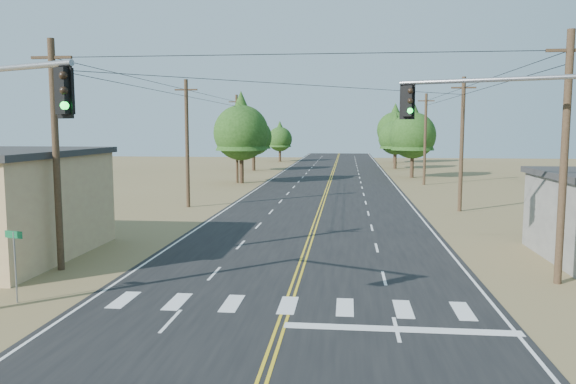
# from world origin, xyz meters

# --- Properties ---
(road) EXTENTS (15.00, 200.00, 0.02)m
(road) POSITION_xyz_m (0.00, 30.00, 0.01)
(road) COLOR black
(road) RESTS_ON ground
(utility_pole_left_near) EXTENTS (1.80, 0.30, 10.00)m
(utility_pole_left_near) POSITION_xyz_m (-10.50, 12.00, 5.12)
(utility_pole_left_near) COLOR #4C3826
(utility_pole_left_near) RESTS_ON ground
(utility_pole_left_mid) EXTENTS (1.80, 0.30, 10.00)m
(utility_pole_left_mid) POSITION_xyz_m (-10.50, 32.00, 5.12)
(utility_pole_left_mid) COLOR #4C3826
(utility_pole_left_mid) RESTS_ON ground
(utility_pole_left_far) EXTENTS (1.80, 0.30, 10.00)m
(utility_pole_left_far) POSITION_xyz_m (-10.50, 52.00, 5.12)
(utility_pole_left_far) COLOR #4C3826
(utility_pole_left_far) RESTS_ON ground
(utility_pole_right_near) EXTENTS (1.80, 0.30, 10.00)m
(utility_pole_right_near) POSITION_xyz_m (10.50, 12.00, 5.12)
(utility_pole_right_near) COLOR #4C3826
(utility_pole_right_near) RESTS_ON ground
(utility_pole_right_mid) EXTENTS (1.80, 0.30, 10.00)m
(utility_pole_right_mid) POSITION_xyz_m (10.50, 32.00, 5.12)
(utility_pole_right_mid) COLOR #4C3826
(utility_pole_right_mid) RESTS_ON ground
(utility_pole_right_far) EXTENTS (1.80, 0.30, 10.00)m
(utility_pole_right_far) POSITION_xyz_m (10.50, 52.00, 5.12)
(utility_pole_right_far) COLOR #4C3826
(utility_pole_right_far) RESTS_ON ground
(signal_mast_right) EXTENTS (7.03, 2.85, 8.28)m
(signal_mast_right) POSITION_xyz_m (8.97, 10.77, 5.65)
(signal_mast_right) COLOR gray
(signal_mast_right) RESTS_ON ground
(street_sign) EXTENTS (0.76, 0.22, 2.61)m
(street_sign) POSITION_xyz_m (-9.68, 7.33, 1.75)
(street_sign) COLOR gray
(street_sign) RESTS_ON ground
(tree_left_near) EXTENTS (6.25, 6.25, 10.42)m
(tree_left_near) POSITION_xyz_m (-9.95, 51.79, 6.38)
(tree_left_near) COLOR #3F2D1E
(tree_left_near) RESTS_ON ground
(tree_left_mid) EXTENTS (5.42, 5.42, 9.04)m
(tree_left_mid) POSITION_xyz_m (-11.77, 70.95, 5.53)
(tree_left_mid) COLOR #3F2D1E
(tree_left_mid) RESTS_ON ground
(tree_left_far) EXTENTS (4.60, 4.60, 7.66)m
(tree_left_far) POSITION_xyz_m (-10.64, 94.06, 4.68)
(tree_left_far) COLOR #3F2D1E
(tree_left_far) RESTS_ON ground
(tree_right_near) EXTENTS (5.82, 5.82, 9.70)m
(tree_right_near) POSITION_xyz_m (10.19, 61.16, 5.94)
(tree_right_near) COLOR #3F2D1E
(tree_right_near) RESTS_ON ground
(tree_right_mid) EXTENTS (5.22, 5.22, 8.70)m
(tree_right_mid) POSITION_xyz_m (9.39, 76.93, 5.32)
(tree_right_mid) COLOR #3F2D1E
(tree_right_mid) RESTS_ON ground
(tree_right_far) EXTENTS (6.48, 6.48, 10.81)m
(tree_right_far) POSITION_xyz_m (10.54, 92.28, 6.61)
(tree_right_far) COLOR #3F2D1E
(tree_right_far) RESTS_ON ground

